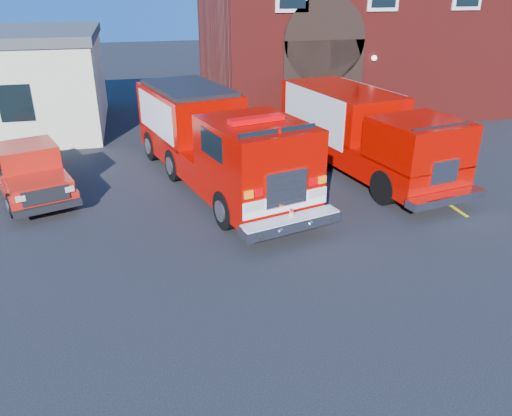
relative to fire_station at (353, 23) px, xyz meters
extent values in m
plane|color=black|center=(-8.99, -13.98, -4.25)|extent=(100.00, 100.00, 0.00)
cube|color=yellow|center=(-2.49, -12.98, -4.25)|extent=(0.12, 3.00, 0.01)
cube|color=yellow|center=(-2.49, -9.98, -4.25)|extent=(0.12, 3.00, 0.01)
cube|color=yellow|center=(-2.49, -6.98, -4.25)|extent=(0.12, 3.00, 0.01)
cube|color=maroon|center=(0.01, 0.02, -0.25)|extent=(15.00, 10.00, 8.00)
cube|color=black|center=(-3.49, -5.00, -2.25)|extent=(3.60, 0.12, 4.00)
cylinder|color=black|center=(-3.49, -5.00, -0.25)|extent=(3.60, 0.12, 3.60)
cube|color=black|center=(-15.99, -5.01, -2.25)|extent=(1.20, 0.10, 1.40)
cylinder|color=black|center=(-9.41, -13.50, -3.71)|extent=(0.60, 1.15, 1.09)
cylinder|color=black|center=(-7.29, -12.97, -3.71)|extent=(0.60, 1.15, 1.09)
cube|color=#AC0500|center=(-9.13, -10.15, -3.41)|extent=(4.59, 9.28, 0.89)
cube|color=#AC0500|center=(-9.69, -7.93, -2.26)|extent=(3.48, 4.85, 1.59)
cube|color=#AC0500|center=(-8.42, -12.94, -2.22)|extent=(3.19, 3.69, 1.49)
cube|color=black|center=(-8.12, -14.15, -1.82)|extent=(2.14, 0.61, 0.93)
cube|color=#C80006|center=(-8.42, -12.94, -1.39)|extent=(1.62, 0.72, 0.14)
cube|color=white|center=(-8.03, -14.51, -3.21)|extent=(2.42, 0.66, 0.44)
cube|color=silver|center=(-8.03, -14.52, -2.81)|extent=(1.17, 0.35, 0.93)
cube|color=silver|center=(-7.96, -14.78, -3.68)|extent=(2.83, 1.21, 0.28)
cube|color=#B7B7BF|center=(-10.90, -8.24, -2.26)|extent=(0.91, 3.48, 1.29)
cube|color=#B7B7BF|center=(-8.47, -7.63, -2.26)|extent=(0.91, 3.48, 1.29)
sphere|color=tan|center=(-7.96, -14.78, -3.46)|extent=(0.18, 0.18, 0.15)
sphere|color=tan|center=(-7.96, -14.78, -3.35)|extent=(0.14, 0.14, 0.12)
sphere|color=tan|center=(-8.01, -14.78, -3.31)|extent=(0.05, 0.05, 0.04)
sphere|color=tan|center=(-7.92, -14.76, -3.31)|extent=(0.05, 0.05, 0.04)
ellipsoid|color=red|center=(-7.96, -14.78, -3.31)|extent=(0.15, 0.15, 0.07)
cylinder|color=red|center=(-7.96, -14.79, -3.33)|extent=(0.17, 0.17, 0.01)
cylinder|color=black|center=(-15.25, -11.32, -3.89)|extent=(0.48, 0.77, 0.73)
cylinder|color=black|center=(-13.74, -10.80, -3.89)|extent=(0.48, 0.77, 0.73)
cube|color=red|center=(-15.03, -9.47, -3.75)|extent=(3.33, 5.31, 0.41)
cube|color=red|center=(-14.46, -11.14, -3.39)|extent=(2.02, 1.83, 0.32)
cube|color=red|center=(-14.95, -9.73, -3.03)|extent=(2.11, 2.09, 0.91)
cube|color=red|center=(-15.50, -8.09, -3.39)|extent=(2.20, 2.34, 0.50)
cube|color=black|center=(-14.20, -11.90, -3.84)|extent=(1.79, 0.72, 0.20)
cylinder|color=black|center=(-4.42, -13.01, -3.71)|extent=(0.54, 1.12, 1.08)
cylinder|color=black|center=(-2.30, -12.62, -3.71)|extent=(0.54, 1.12, 1.08)
cube|color=#AC0500|center=(-3.86, -10.12, -3.42)|extent=(3.85, 8.16, 0.88)
cube|color=#AC0500|center=(-4.13, -8.67, -2.29)|extent=(3.31, 5.27, 1.47)
cube|color=#AC0500|center=(-3.36, -12.81, -2.39)|extent=(2.84, 2.76, 1.27)
cube|color=#B7B7BF|center=(-5.35, -8.90, -2.39)|extent=(0.79, 4.05, 1.67)
cube|color=#B7B7BF|center=(-2.92, -8.44, -2.39)|extent=(0.79, 4.05, 1.67)
cube|color=silver|center=(-3.10, -14.21, -3.71)|extent=(2.68, 0.92, 0.24)
camera|label=1|loc=(-11.58, -25.70, 1.95)|focal=35.00mm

